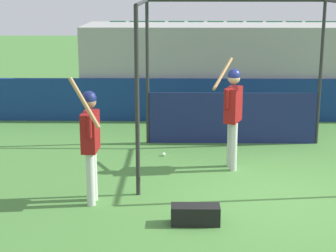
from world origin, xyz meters
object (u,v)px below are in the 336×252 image
object	(u,v)px
player_waiting	(90,136)
equipment_bag	(195,215)
baseball	(164,154)
player_batter	(233,108)

from	to	relation	value
player_waiting	equipment_bag	bearing A→B (deg)	65.98
baseball	player_batter	bearing A→B (deg)	-30.03
player_batter	baseball	world-z (taller)	player_batter
player_batter	equipment_bag	bearing A→B (deg)	-174.80
baseball	equipment_bag	bearing A→B (deg)	-80.82
player_batter	baseball	bearing A→B (deg)	81.59
player_waiting	equipment_bag	distance (m)	2.01
player_batter	equipment_bag	size ratio (longest dim) A/B	2.86
player_waiting	equipment_bag	size ratio (longest dim) A/B	2.91
player_waiting	equipment_bag	xyz separation A→B (m)	(1.59, -0.78, -0.94)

